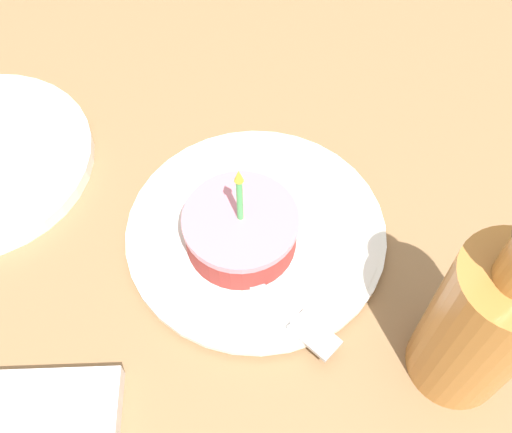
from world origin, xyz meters
The scene contains 5 objects.
ground_plane centered at (0.00, 0.00, -0.02)m, with size 2.40×2.40×0.04m.
plate centered at (0.02, 0.03, 0.01)m, with size 0.26×0.26×0.02m.
cake_slice centered at (0.01, 0.01, 0.04)m, with size 0.11×0.11×0.11m.
fork centered at (0.04, -0.05, 0.02)m, with size 0.13×0.13×0.00m.
bottle centered at (0.19, -0.11, 0.09)m, with size 0.08×0.08×0.22m.
Camera 1 is at (0.01, -0.29, 0.52)m, focal length 42.00 mm.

